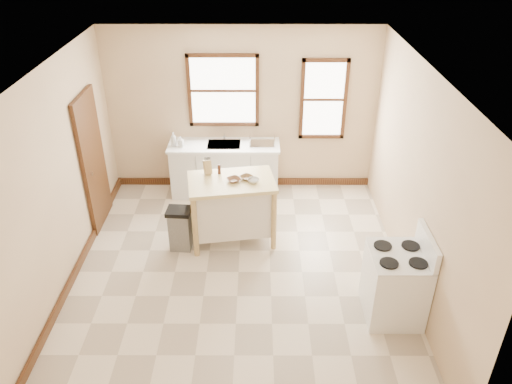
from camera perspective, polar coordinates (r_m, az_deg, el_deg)
floor at (r=6.98m, az=-2.01°, el=-9.12°), size 5.00×5.00×0.00m
ceiling at (r=5.63m, az=-2.53°, el=13.48°), size 5.00×5.00×0.00m
wall_back at (r=8.45m, az=-1.62°, el=9.29°), size 4.50×0.04×2.80m
wall_left at (r=6.67m, az=-21.95°, el=0.91°), size 0.04×5.00×2.80m
wall_right at (r=6.49m, az=18.02°, el=0.89°), size 0.04×5.00×2.80m
window_main at (r=8.33m, az=-3.76°, el=11.47°), size 1.17×0.06×1.22m
window_side at (r=8.43m, az=7.72°, el=10.42°), size 0.77×0.06×1.37m
door_left at (r=7.89m, az=-18.12°, el=3.34°), size 0.06×0.90×2.10m
baseboard_back at (r=8.99m, az=-1.50°, el=1.22°), size 4.50×0.04×0.12m
baseboard_left at (r=7.36m, az=-19.75°, el=-8.21°), size 0.04×5.00×0.12m
sink_counter at (r=8.58m, az=-3.59°, el=2.68°), size 1.86×0.62×0.92m
faucet at (r=8.49m, az=-3.64°, el=6.65°), size 0.03×0.03×0.22m
soap_bottle_a at (r=8.37m, az=-9.40°, el=5.98°), size 0.09×0.10×0.24m
soap_bottle_b at (r=8.33m, az=-8.59°, el=5.72°), size 0.09×0.10×0.18m
dish_rack at (r=8.34m, az=0.71°, el=5.83°), size 0.44×0.34×0.11m
kitchen_island at (r=7.34m, az=-2.74°, el=-2.08°), size 1.33×0.96×1.00m
knife_block at (r=7.24m, az=-5.56°, el=2.79°), size 0.13×0.13×0.20m
pepper_grinder at (r=7.24m, az=-4.22°, el=2.62°), size 0.05×0.05×0.15m
bowl_a at (r=7.05m, az=-2.55°, el=1.40°), size 0.26×0.26×0.05m
bowl_b at (r=7.11m, az=-1.11°, el=1.66°), size 0.25×0.25×0.04m
bowl_c at (r=7.02m, az=-0.29°, el=1.31°), size 0.19×0.19×0.05m
trash_bin at (r=7.31m, az=-8.66°, el=-4.18°), size 0.36×0.31×0.66m
gas_stove at (r=6.23m, az=15.73°, el=-9.21°), size 0.72×0.73×1.16m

